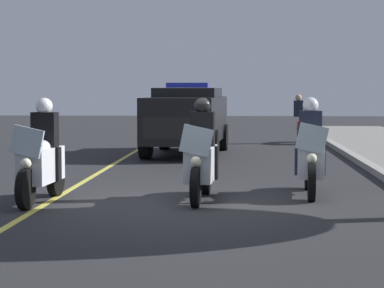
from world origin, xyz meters
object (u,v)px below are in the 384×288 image
police_motorcycle_lead_left (41,160)px  police_motorcycle_trailing (310,155)px  police_motorcycle_lead_right (201,159)px  police_suv (187,117)px  cyclist_background (298,119)px

police_motorcycle_lead_left → police_motorcycle_trailing: (-1.14, 4.49, 0.00)m
police_motorcycle_lead_left → police_motorcycle_lead_right: size_ratio=1.00×
police_motorcycle_lead_right → police_suv: 8.73m
police_motorcycle_lead_right → police_motorcycle_trailing: same height
police_motorcycle_trailing → police_suv: (-7.95, -2.75, 0.37)m
police_motorcycle_lead_left → police_motorcycle_lead_right: bearing=98.9°
police_motorcycle_lead_left → police_motorcycle_trailing: same height
police_suv → cyclist_background: police_suv is taller
police_motorcycle_lead_left → police_suv: (-9.09, 1.74, 0.37)m
police_motorcycle_lead_right → police_motorcycle_trailing: bearing=111.1°
police_motorcycle_lead_left → cyclist_background: bearing=159.0°
police_motorcycle_lead_right → cyclist_background: (-13.30, 2.65, 0.14)m
police_motorcycle_trailing → police_suv: bearing=-160.9°
police_suv → cyclist_background: (-4.62, 3.52, -0.22)m
police_motorcycle_trailing → cyclist_background: bearing=176.5°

